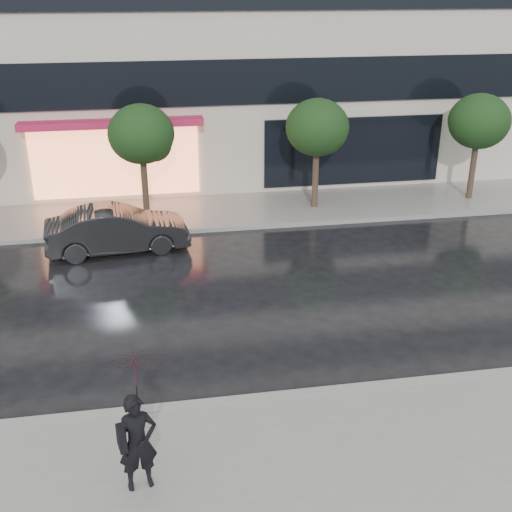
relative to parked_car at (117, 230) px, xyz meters
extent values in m
plane|color=black|center=(3.90, -7.30, -0.71)|extent=(120.00, 120.00, 0.00)
cube|color=slate|center=(3.90, -10.55, -0.65)|extent=(60.00, 4.50, 0.12)
cube|color=slate|center=(3.90, 2.95, -0.65)|extent=(60.00, 3.50, 0.12)
cube|color=gray|center=(3.90, -8.30, -0.64)|extent=(60.00, 0.25, 0.14)
cube|color=gray|center=(3.90, 1.20, -0.64)|extent=(60.00, 0.25, 0.14)
cube|color=black|center=(3.90, 4.64, 3.59)|extent=(28.00, 0.12, 1.60)
cube|color=#FF8C59|center=(-0.10, 4.62, 0.89)|extent=(6.00, 0.10, 2.60)
cube|color=#B11B43|center=(-0.10, 4.29, 2.34)|extent=(6.40, 0.70, 0.25)
cube|color=black|center=(8.90, 4.64, 0.89)|extent=(7.00, 0.10, 2.60)
cylinder|color=#33261C|center=(0.90, 2.70, 0.39)|extent=(0.22, 0.22, 2.20)
ellipsoid|color=black|center=(0.90, 2.70, 2.29)|extent=(2.20, 2.20, 1.98)
sphere|color=black|center=(1.30, 2.90, 1.89)|extent=(1.20, 1.20, 1.20)
cylinder|color=#33261C|center=(6.90, 2.70, 0.39)|extent=(0.22, 0.22, 2.20)
ellipsoid|color=black|center=(6.90, 2.70, 2.29)|extent=(2.20, 2.20, 1.98)
sphere|color=black|center=(7.30, 2.90, 1.89)|extent=(1.20, 1.20, 1.20)
cylinder|color=#33261C|center=(12.90, 2.70, 0.39)|extent=(0.22, 0.22, 2.20)
ellipsoid|color=black|center=(12.90, 2.70, 2.29)|extent=(2.20, 2.20, 1.98)
sphere|color=black|center=(13.30, 2.90, 1.89)|extent=(1.20, 1.20, 1.20)
imported|color=black|center=(0.00, 0.00, 0.00)|extent=(4.41, 1.92, 1.41)
imported|color=black|center=(0.60, -10.31, 0.28)|extent=(0.70, 0.54, 1.72)
imported|color=#3F0B13|center=(0.66, -10.30, 1.42)|extent=(1.19, 1.21, 0.92)
cylinder|color=black|center=(0.66, -10.30, 0.91)|extent=(0.02, 0.02, 0.86)
cube|color=black|center=(0.37, -10.42, 0.48)|extent=(0.18, 0.34, 0.37)
camera|label=1|loc=(1.08, -18.65, 7.07)|focal=45.00mm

